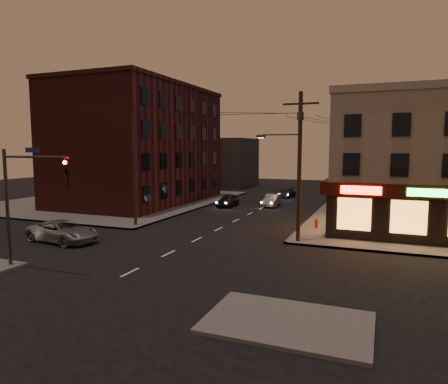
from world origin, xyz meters
The scene contains 16 objects.
ground centered at (0.00, 0.00, 0.00)m, with size 120.00×120.00×0.00m, color black.
sidewalk_nw centered at (-18.00, 19.00, 0.07)m, with size 24.00×28.00×0.15m, color #514F4C.
pizza_building centered at (15.93, 13.43, 5.35)m, with size 15.85×12.85×10.50m.
brick_apartment centered at (-14.50, 19.00, 6.65)m, with size 12.00×20.00×13.00m, color #4C1A18.
bg_building_ne_a centered at (14.00, 38.00, 3.50)m, with size 10.00×12.00×7.00m, color #3F3D3A.
bg_building_nw centered at (-13.00, 42.00, 4.00)m, with size 9.00×10.00×8.00m, color #3F3D3A.
bg_building_ne_b centered at (12.00, 52.00, 3.00)m, with size 8.00×8.00×6.00m, color #3F3D3A.
utility_pole_main centered at (6.68, 5.80, 5.76)m, with size 4.20×0.44×10.00m.
utility_pole_far centered at (6.80, 32.00, 4.65)m, with size 0.26×0.26×9.00m, color #382619.
utility_pole_west centered at (-6.80, 6.50, 4.65)m, with size 0.24×0.24×9.00m, color #382619.
traffic_signal centered at (-5.57, -5.60, 4.16)m, with size 4.49×0.32×6.47m.
suv_cross centered at (-8.31, 0.04, 0.73)m, with size 2.43×5.27×1.46m, color gray.
sedan_near centered at (-3.78, 19.89, 0.68)m, with size 1.62×4.02×1.37m, color black.
sedan_mid centered at (0.70, 21.79, 0.67)m, with size 1.41×4.05×1.34m, color slate.
sedan_far centered at (0.33, 30.06, 0.63)m, with size 1.78×4.37×1.27m, color #181D31.
fire_hydrant centered at (7.27, 10.77, 0.57)m, with size 0.35×0.35×0.77m.
Camera 1 is at (12.05, -20.90, 6.47)m, focal length 32.00 mm.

